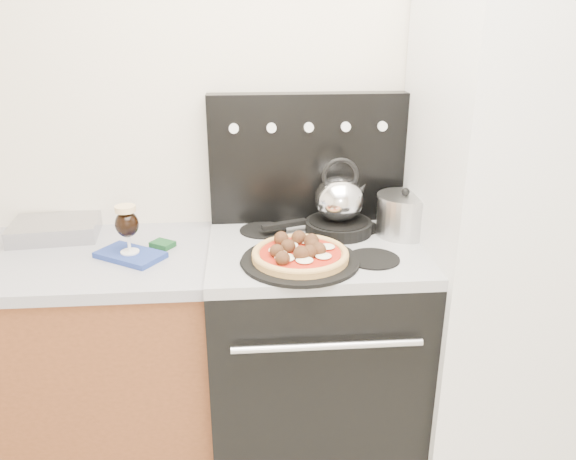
{
  "coord_description": "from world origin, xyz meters",
  "views": [
    {
      "loc": [
        -0.17,
        -0.68,
        1.69
      ],
      "look_at": [
        -0.03,
        1.05,
        1.03
      ],
      "focal_mm": 35.0,
      "sensor_mm": 36.0,
      "label": 1
    }
  ],
  "objects": [
    {
      "name": "room_shell",
      "position": [
        0.0,
        0.29,
        1.25
      ],
      "size": [
        3.52,
        3.01,
        2.52
      ],
      "color": "beige",
      "rests_on": "ground"
    },
    {
      "name": "base_cabinet",
      "position": [
        -1.02,
        1.2,
        0.43
      ],
      "size": [
        1.45,
        0.6,
        0.86
      ],
      "primitive_type": "cube",
      "color": "brown",
      "rests_on": "ground"
    },
    {
      "name": "countertop",
      "position": [
        -1.02,
        1.2,
        0.88
      ],
      "size": [
        1.48,
        0.63,
        0.04
      ],
      "primitive_type": "cube",
      "color": "#9E9EA9",
      "rests_on": "base_cabinet"
    },
    {
      "name": "stove_body",
      "position": [
        0.08,
        1.18,
        0.44
      ],
      "size": [
        0.76,
        0.65,
        0.88
      ],
      "primitive_type": "cube",
      "color": "black",
      "rests_on": "ground"
    },
    {
      "name": "cooktop",
      "position": [
        0.08,
        1.18,
        0.9
      ],
      "size": [
        0.76,
        0.65,
        0.04
      ],
      "primitive_type": "cube",
      "color": "#ADADB2",
      "rests_on": "stove_body"
    },
    {
      "name": "backguard",
      "position": [
        0.08,
        1.45,
        1.17
      ],
      "size": [
        0.76,
        0.08,
        0.5
      ],
      "primitive_type": "cube",
      "color": "black",
      "rests_on": "cooktop"
    },
    {
      "name": "fridge",
      "position": [
        0.78,
        1.15,
        0.95
      ],
      "size": [
        0.64,
        0.68,
        1.9
      ],
      "primitive_type": "cube",
      "color": "silver",
      "rests_on": "ground"
    },
    {
      "name": "foil_sheet",
      "position": [
        -0.89,
        1.38,
        0.93
      ],
      "size": [
        0.34,
        0.26,
        0.06
      ],
      "primitive_type": "cube",
      "rotation": [
        0.0,
        0.0,
        0.1
      ],
      "color": "silver",
      "rests_on": "countertop"
    },
    {
      "name": "oven_mitt",
      "position": [
        -0.57,
        1.15,
        0.91
      ],
      "size": [
        0.27,
        0.24,
        0.02
      ],
      "primitive_type": "cube",
      "rotation": [
        0.0,
        0.0,
        -0.58
      ],
      "color": "navy",
      "rests_on": "countertop"
    },
    {
      "name": "beer_glass",
      "position": [
        -0.57,
        1.15,
        1.01
      ],
      "size": [
        0.09,
        0.09,
        0.17
      ],
      "primitive_type": null,
      "rotation": [
        0.0,
        0.0,
        0.08
      ],
      "color": "black",
      "rests_on": "oven_mitt"
    },
    {
      "name": "pizza_pan",
      "position": [
        0.01,
        1.02,
        0.93
      ],
      "size": [
        0.44,
        0.44,
        0.01
      ],
      "primitive_type": "cylinder",
      "rotation": [
        0.0,
        0.0,
        -0.11
      ],
      "color": "black",
      "rests_on": "cooktop"
    },
    {
      "name": "pizza",
      "position": [
        0.01,
        1.02,
        0.96
      ],
      "size": [
        0.4,
        0.4,
        0.05
      ],
      "primitive_type": null,
      "rotation": [
        0.0,
        0.0,
        0.28
      ],
      "color": "gold",
      "rests_on": "pizza_pan"
    },
    {
      "name": "skillet",
      "position": [
        0.18,
        1.29,
        0.94
      ],
      "size": [
        0.32,
        0.32,
        0.04
      ],
      "primitive_type": "cylinder",
      "rotation": [
        0.0,
        0.0,
        0.34
      ],
      "color": "black",
      "rests_on": "cooktop"
    },
    {
      "name": "tea_kettle",
      "position": [
        0.18,
        1.29,
        1.07
      ],
      "size": [
        0.23,
        0.23,
        0.2
      ],
      "primitive_type": null,
      "rotation": [
        0.0,
        0.0,
        -0.3
      ],
      "color": "silver",
      "rests_on": "skillet"
    },
    {
      "name": "stock_pot",
      "position": [
        0.42,
        1.25,
        0.99
      ],
      "size": [
        0.23,
        0.23,
        0.14
      ],
      "primitive_type": "cylinder",
      "rotation": [
        0.0,
        0.0,
        -0.17
      ],
      "color": "#B8B8B8",
      "rests_on": "cooktop"
    }
  ]
}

